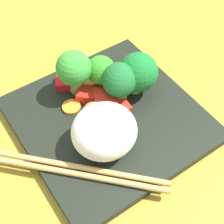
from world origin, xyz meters
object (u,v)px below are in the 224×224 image
object	(u,v)px
broccoli_floret_1	(138,73)
chopstick_pair	(76,170)
square_plate	(109,119)
carrot_slice_2	(107,71)
rice_mound	(104,131)

from	to	relation	value
broccoli_floret_1	chopstick_pair	xyz separation A→B (cm)	(-14.73, -6.64, -3.39)
square_plate	carrot_slice_2	distance (cm)	8.90
square_plate	carrot_slice_2	bearing A→B (deg)	57.99
square_plate	broccoli_floret_1	distance (cm)	7.92
carrot_slice_2	rice_mound	bearing A→B (deg)	-125.34
broccoli_floret_1	chopstick_pair	bearing A→B (deg)	-155.75
rice_mound	carrot_slice_2	world-z (taller)	rice_mound
rice_mound	square_plate	bearing A→B (deg)	48.56
chopstick_pair	square_plate	bearing A→B (deg)	76.41
carrot_slice_2	chopstick_pair	xyz separation A→B (cm)	(-13.13, -12.41, -0.02)
square_plate	carrot_slice_2	world-z (taller)	carrot_slice_2
square_plate	chopstick_pair	xyz separation A→B (cm)	(-8.45, -4.93, 1.12)
chopstick_pair	rice_mound	bearing A→B (deg)	60.16
broccoli_floret_1	rice_mound	bearing A→B (deg)	-150.65
square_plate	carrot_slice_2	size ratio (longest dim) A/B	11.34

